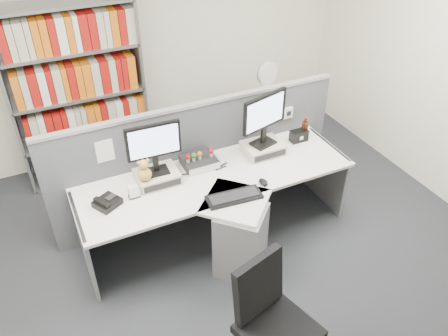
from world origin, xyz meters
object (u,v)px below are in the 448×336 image
monitor_left (154,145)px  keyboard (234,197)px  desk_fan (267,76)px  desk_phone (107,203)px  desk (227,212)px  filing_cabinet (264,124)px  desktop_pc (199,162)px  cola_bottle (305,130)px  speaker (299,136)px  monitor_right (265,116)px  shelving_unit (79,98)px  office_chair (271,320)px  desk_calendar (134,193)px  mouse (263,182)px

monitor_left → keyboard: monitor_left is taller
desk_fan → desk_phone: bearing=-152.4°
desk → filing_cabinet: (1.20, 1.40, -0.11)m
keyboard → desk_phone: 1.09m
desktop_pc → cola_bottle: size_ratio=1.33×
speaker → cola_bottle: cola_bottle is taller
monitor_right → keyboard: bearing=-137.9°
monitor_right → desk_phone: size_ratio=2.02×
shelving_unit → monitor_right: bearing=-44.6°
monitor_right → keyboard: 0.88m
speaker → office_chair: (-1.28, -1.65, -0.24)m
shelving_unit → filing_cabinet: shelving_unit is taller
shelving_unit → office_chair: bearing=-78.2°
desk → filing_cabinet: size_ratio=3.71×
desk_phone → desk_calendar: bearing=2.8°
cola_bottle → shelving_unit: bearing=145.3°
desktop_pc → filing_cabinet: bearing=36.8°
desk → desk_fan: size_ratio=5.37×
desktop_pc → speaker: size_ratio=1.74×
speaker → desk_fan: bearing=80.0°
mouse → filing_cabinet: 1.75m
desk → shelving_unit: shelving_unit is taller
shelving_unit → filing_cabinet: bearing=-12.1°
mouse → desk_phone: 1.39m
desk_calendar → cola_bottle: 1.91m
office_chair → desk: bearing=78.3°
desktop_pc → desk_phone: bearing=-167.6°
keyboard → mouse: (0.33, 0.07, 0.01)m
mouse → desk_calendar: size_ratio=0.98×
desk_calendar → speaker: bearing=5.1°
monitor_left → desk_calendar: size_ratio=4.28×
desk_phone → shelving_unit: bearing=85.9°
mouse → shelving_unit: shelving_unit is taller
mouse → desk_calendar: desk_calendar is taller
desk_phone → office_chair: size_ratio=0.26×
filing_cabinet → desk_fan: bearing=-90.0°
monitor_left → office_chair: bearing=-80.9°
monitor_left → desk_phone: (-0.50, -0.14, -0.36)m
mouse → keyboard: bearing=-168.4°
desk_fan → filing_cabinet: bearing=90.0°
desk_fan → office_chair: bearing=-118.9°
desk → office_chair: size_ratio=2.59×
desktop_pc → keyboard: (0.08, -0.59, -0.03)m
desk_phone → shelving_unit: (0.12, 1.61, 0.22)m
desk_calendar → cola_bottle: size_ratio=0.49×
shelving_unit → mouse: bearing=-57.3°
keyboard → cola_bottle: (1.12, 0.59, 0.07)m
desk_calendar → filing_cabinet: size_ratio=0.17×
desk → desktop_pc: desktop_pc is taller
filing_cabinet → office_chair: office_chair is taller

